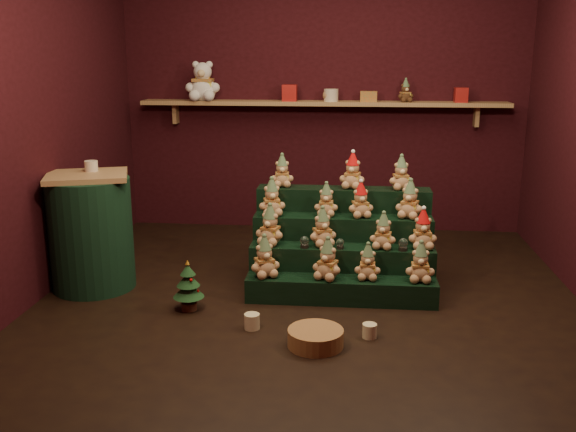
# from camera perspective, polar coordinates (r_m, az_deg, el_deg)

# --- Properties ---
(ground) EXTENTS (4.00, 4.00, 0.00)m
(ground) POSITION_cam_1_polar(r_m,az_deg,el_deg) (4.86, 1.94, -7.26)
(ground) COLOR black
(ground) RESTS_ON ground
(back_wall) EXTENTS (4.00, 0.10, 2.80)m
(back_wall) POSITION_cam_1_polar(r_m,az_deg,el_deg) (6.57, 3.18, 10.97)
(back_wall) COLOR black
(back_wall) RESTS_ON ground
(front_wall) EXTENTS (4.00, 0.10, 2.80)m
(front_wall) POSITION_cam_1_polar(r_m,az_deg,el_deg) (2.50, -0.73, 5.31)
(front_wall) COLOR black
(front_wall) RESTS_ON ground
(left_wall) EXTENTS (0.10, 4.00, 2.80)m
(left_wall) POSITION_cam_1_polar(r_m,az_deg,el_deg) (5.08, -21.96, 8.94)
(left_wall) COLOR black
(left_wall) RESTS_ON ground
(back_shelf) EXTENTS (3.60, 0.26, 0.24)m
(back_shelf) POSITION_cam_1_polar(r_m,az_deg,el_deg) (6.41, 3.10, 9.93)
(back_shelf) COLOR #A88654
(back_shelf) RESTS_ON ground
(riser_tier_front) EXTENTS (1.40, 0.22, 0.18)m
(riser_tier_front) POSITION_cam_1_polar(r_m,az_deg,el_deg) (4.76, 4.72, -6.60)
(riser_tier_front) COLOR black
(riser_tier_front) RESTS_ON ground
(riser_tier_midfront) EXTENTS (1.40, 0.22, 0.36)m
(riser_tier_midfront) POSITION_cam_1_polar(r_m,az_deg,el_deg) (4.94, 4.78, -4.71)
(riser_tier_midfront) COLOR black
(riser_tier_midfront) RESTS_ON ground
(riser_tier_midback) EXTENTS (1.40, 0.22, 0.54)m
(riser_tier_midback) POSITION_cam_1_polar(r_m,az_deg,el_deg) (5.12, 4.83, -2.95)
(riser_tier_midback) COLOR black
(riser_tier_midback) RESTS_ON ground
(riser_tier_back) EXTENTS (1.40, 0.22, 0.72)m
(riser_tier_back) POSITION_cam_1_polar(r_m,az_deg,el_deg) (5.31, 4.89, -1.32)
(riser_tier_back) COLOR black
(riser_tier_back) RESTS_ON ground
(teddy_0) EXTENTS (0.29, 0.28, 0.31)m
(teddy_0) POSITION_cam_1_polar(r_m,az_deg,el_deg) (4.72, -2.11, -3.61)
(teddy_0) COLOR tan
(teddy_0) RESTS_ON riser_tier_front
(teddy_1) EXTENTS (0.28, 0.26, 0.30)m
(teddy_1) POSITION_cam_1_polar(r_m,az_deg,el_deg) (4.68, 3.55, -3.82)
(teddy_1) COLOR tan
(teddy_1) RESTS_ON riser_tier_front
(teddy_2) EXTENTS (0.19, 0.18, 0.27)m
(teddy_2) POSITION_cam_1_polar(r_m,az_deg,el_deg) (4.71, 7.10, -4.04)
(teddy_2) COLOR tan
(teddy_2) RESTS_ON riser_tier_front
(teddy_3) EXTENTS (0.21, 0.19, 0.29)m
(teddy_3) POSITION_cam_1_polar(r_m,az_deg,el_deg) (4.72, 11.69, -4.01)
(teddy_3) COLOR tan
(teddy_3) RESTS_ON riser_tier_front
(teddy_4) EXTENTS (0.27, 0.25, 0.31)m
(teddy_4) POSITION_cam_1_polar(r_m,az_deg,el_deg) (4.89, -1.60, -0.78)
(teddy_4) COLOR tan
(teddy_4) RESTS_ON riser_tier_midfront
(teddy_5) EXTENTS (0.27, 0.26, 0.29)m
(teddy_5) POSITION_cam_1_polar(r_m,az_deg,el_deg) (4.86, 3.07, -0.96)
(teddy_5) COLOR tan
(teddy_5) RESTS_ON riser_tier_midfront
(teddy_6) EXTENTS (0.23, 0.21, 0.27)m
(teddy_6) POSITION_cam_1_polar(r_m,az_deg,el_deg) (4.84, 8.47, -1.30)
(teddy_6) COLOR tan
(teddy_6) RESTS_ON riser_tier_midfront
(teddy_7) EXTENTS (0.23, 0.21, 0.30)m
(teddy_7) POSITION_cam_1_polar(r_m,az_deg,el_deg) (4.89, 11.89, -1.14)
(teddy_7) COLOR tan
(teddy_7) RESTS_ON riser_tier_midfront
(teddy_8) EXTENTS (0.25, 0.24, 0.29)m
(teddy_8) POSITION_cam_1_polar(r_m,az_deg,el_deg) (5.04, -1.45, 1.71)
(teddy_8) COLOR tan
(teddy_8) RESTS_ON riser_tier_midback
(teddy_9) EXTENTS (0.19, 0.17, 0.26)m
(teddy_9) POSITION_cam_1_polar(r_m,az_deg,el_deg) (5.03, 3.42, 1.48)
(teddy_9) COLOR tan
(teddy_9) RESTS_ON riser_tier_midback
(teddy_10) EXTENTS (0.24, 0.23, 0.27)m
(teddy_10) POSITION_cam_1_polar(r_m,az_deg,el_deg) (5.01, 6.47, 1.44)
(teddy_10) COLOR tan
(teddy_10) RESTS_ON riser_tier_midback
(teddy_11) EXTENTS (0.26, 0.25, 0.30)m
(teddy_11) POSITION_cam_1_polar(r_m,az_deg,el_deg) (5.04, 10.79, 1.48)
(teddy_11) COLOR tan
(teddy_11) RESTS_ON riser_tier_midback
(teddy_12) EXTENTS (0.21, 0.19, 0.26)m
(teddy_12) POSITION_cam_1_polar(r_m,az_deg,el_deg) (5.24, -0.53, 4.05)
(teddy_12) COLOR tan
(teddy_12) RESTS_ON riser_tier_back
(teddy_13) EXTENTS (0.24, 0.22, 0.29)m
(teddy_13) POSITION_cam_1_polar(r_m,az_deg,el_deg) (5.20, 5.77, 4.02)
(teddy_13) COLOR tan
(teddy_13) RESTS_ON riser_tier_back
(teddy_14) EXTENTS (0.22, 0.21, 0.27)m
(teddy_14) POSITION_cam_1_polar(r_m,az_deg,el_deg) (5.21, 10.02, 3.81)
(teddy_14) COLOR tan
(teddy_14) RESTS_ON riser_tier_back
(snow_globe_a) EXTENTS (0.07, 0.07, 0.09)m
(snow_globe_a) POSITION_cam_1_polar(r_m,az_deg,el_deg) (4.82, 1.48, -2.32)
(snow_globe_a) COLOR black
(snow_globe_a) RESTS_ON riser_tier_midfront
(snow_globe_b) EXTENTS (0.06, 0.06, 0.08)m
(snow_globe_b) POSITION_cam_1_polar(r_m,az_deg,el_deg) (4.82, 4.66, -2.46)
(snow_globe_b) COLOR black
(snow_globe_b) RESTS_ON riser_tier_midfront
(snow_globe_c) EXTENTS (0.07, 0.07, 0.10)m
(snow_globe_c) POSITION_cam_1_polar(r_m,az_deg,el_deg) (4.83, 10.21, -2.49)
(snow_globe_c) COLOR black
(snow_globe_c) RESTS_ON riser_tier_midfront
(side_table) EXTENTS (0.72, 0.65, 0.91)m
(side_table) POSITION_cam_1_polar(r_m,az_deg,el_deg) (5.16, -17.10, -1.37)
(side_table) COLOR #A88654
(side_table) RESTS_ON ground
(table_ornament) EXTENTS (0.10, 0.10, 0.08)m
(table_ornament) POSITION_cam_1_polar(r_m,az_deg,el_deg) (5.14, -17.09, 4.27)
(table_ornament) COLOR beige
(table_ornament) RESTS_ON side_table
(mini_christmas_tree) EXTENTS (0.22, 0.22, 0.38)m
(mini_christmas_tree) POSITION_cam_1_polar(r_m,az_deg,el_deg) (4.63, -8.85, -6.14)
(mini_christmas_tree) COLOR #462619
(mini_christmas_tree) RESTS_ON ground
(mug_left) EXTENTS (0.10, 0.10, 0.10)m
(mug_left) POSITION_cam_1_polar(r_m,az_deg,el_deg) (4.33, -3.22, -9.34)
(mug_left) COLOR beige
(mug_left) RESTS_ON ground
(mug_right) EXTENTS (0.09, 0.09, 0.09)m
(mug_right) POSITION_cam_1_polar(r_m,az_deg,el_deg) (4.23, 7.26, -10.09)
(mug_right) COLOR beige
(mug_right) RESTS_ON ground
(wicker_basket) EXTENTS (0.37, 0.37, 0.11)m
(wicker_basket) POSITION_cam_1_polar(r_m,az_deg,el_deg) (4.09, 2.46, -10.76)
(wicker_basket) COLOR #98633D
(wicker_basket) RESTS_ON ground
(white_bear) EXTENTS (0.36, 0.32, 0.48)m
(white_bear) POSITION_cam_1_polar(r_m,az_deg,el_deg) (6.51, -7.58, 12.25)
(white_bear) COLOR white
(white_bear) RESTS_ON back_shelf
(brown_bear) EXTENTS (0.19, 0.18, 0.22)m
(brown_bear) POSITION_cam_1_polar(r_m,az_deg,el_deg) (6.38, 10.40, 10.91)
(brown_bear) COLOR #52361B
(brown_bear) RESTS_ON back_shelf
(gift_tin_red_a) EXTENTS (0.14, 0.14, 0.16)m
(gift_tin_red_a) POSITION_cam_1_polar(r_m,az_deg,el_deg) (6.40, 0.16, 10.89)
(gift_tin_red_a) COLOR #B11F1B
(gift_tin_red_a) RESTS_ON back_shelf
(gift_tin_cream) EXTENTS (0.14, 0.14, 0.12)m
(gift_tin_cream) POSITION_cam_1_polar(r_m,az_deg,el_deg) (6.37, 3.85, 10.67)
(gift_tin_cream) COLOR beige
(gift_tin_cream) RESTS_ON back_shelf
(gift_tin_red_b) EXTENTS (0.12, 0.12, 0.14)m
(gift_tin_red_b) POSITION_cam_1_polar(r_m,az_deg,el_deg) (6.46, 15.12, 10.35)
(gift_tin_red_b) COLOR #B11F1B
(gift_tin_red_b) RESTS_ON back_shelf
(shelf_plush_ball) EXTENTS (0.12, 0.12, 0.12)m
(shelf_plush_ball) POSITION_cam_1_polar(r_m,az_deg,el_deg) (6.37, 3.64, 10.67)
(shelf_plush_ball) COLOR tan
(shelf_plush_ball) RESTS_ON back_shelf
(scarf_gift_box) EXTENTS (0.16, 0.10, 0.10)m
(scarf_gift_box) POSITION_cam_1_polar(r_m,az_deg,el_deg) (6.37, 7.17, 10.50)
(scarf_gift_box) COLOR #DA581E
(scarf_gift_box) RESTS_ON back_shelf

